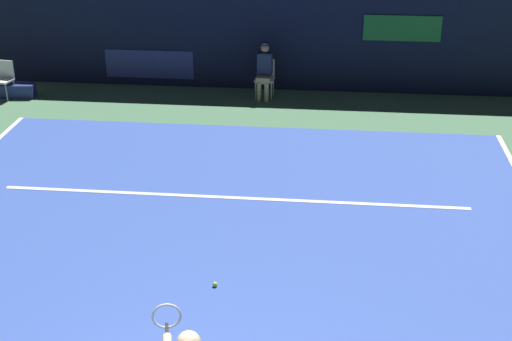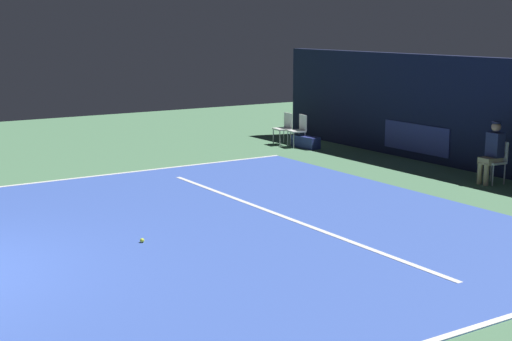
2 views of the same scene
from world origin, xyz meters
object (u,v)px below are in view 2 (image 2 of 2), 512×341
Objects in this scene: courtside_chair_near at (299,129)px; tennis_ball at (142,240)px; courtside_chair_far at (284,127)px; line_judge_on_chair at (493,152)px; equipment_bag at (306,142)px.

courtside_chair_near is 12.94× the size of tennis_ball.
line_judge_on_chair is at bearing 5.84° from courtside_chair_far.
courtside_chair_near is at bearing 129.63° from tennis_ball.
courtside_chair_near is 9.69m from tennis_ball.
equipment_bag is at bearing 128.25° from tennis_ball.
equipment_bag reaches higher than tennis_ball.
tennis_ball is at bearing -50.37° from courtside_chair_near.
courtside_chair_near is 0.57m from courtside_chair_far.
tennis_ball is (0.04, -8.04, -0.64)m from line_judge_on_chair.
courtside_chair_near is at bearing -173.26° from equipment_bag.
courtside_chair_near is 1.05× the size of equipment_bag.
equipment_bag is at bearing 12.98° from courtside_chair_near.
line_judge_on_chair is 6.72m from courtside_chair_far.
tennis_ball is (6.73, -7.35, -0.46)m from courtside_chair_far.
line_judge_on_chair is 1.50× the size of courtside_chair_near.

